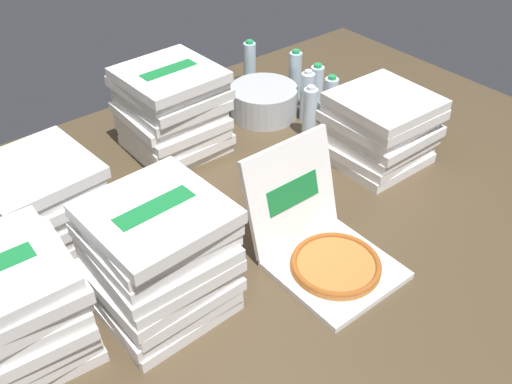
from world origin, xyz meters
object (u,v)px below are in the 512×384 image
at_px(water_bottle_6, 307,96).
at_px(pizza_stack_right_far, 379,128).
at_px(water_bottle_3, 214,98).
at_px(pizza_stack_left_near, 40,201).
at_px(water_bottle_5, 250,65).
at_px(open_pizza_box, 323,246).
at_px(water_bottle_2, 295,75).
at_px(pizza_stack_left_far, 159,258).
at_px(pizza_stack_right_mid, 172,111).
at_px(pizza_stack_center_far, 8,312).
at_px(water_bottle_0, 310,113).
at_px(water_bottle_1, 316,90).
at_px(ice_bucket, 264,101).
at_px(water_bottle_4, 330,102).

bearing_deg(water_bottle_6, pizza_stack_right_far, -89.12).
bearing_deg(water_bottle_3, water_bottle_6, -36.44).
distance_m(pizza_stack_left_near, water_bottle_5, 1.33).
relative_size(pizza_stack_right_far, water_bottle_3, 1.60).
xyz_separation_m(open_pizza_box, water_bottle_2, (0.71, 0.92, 0.04)).
height_order(pizza_stack_left_far, water_bottle_3, pizza_stack_left_far).
relative_size(open_pizza_box, pizza_stack_right_mid, 1.17).
bearing_deg(pizza_stack_center_far, pizza_stack_left_far, -13.11).
relative_size(open_pizza_box, pizza_stack_center_far, 1.13).
xyz_separation_m(pizza_stack_right_far, water_bottle_3, (-0.34, 0.67, -0.03)).
bearing_deg(pizza_stack_right_far, water_bottle_0, 108.20).
bearing_deg(pizza_stack_left_far, pizza_stack_left_near, 105.61).
distance_m(pizza_stack_right_mid, water_bottle_6, 0.63).
height_order(water_bottle_1, water_bottle_3, same).
xyz_separation_m(water_bottle_1, water_bottle_2, (0.03, 0.18, 0.00)).
relative_size(water_bottle_3, water_bottle_6, 1.00).
xyz_separation_m(pizza_stack_right_far, ice_bucket, (-0.13, 0.57, -0.07)).
relative_size(pizza_stack_center_far, water_bottle_6, 1.67).
relative_size(pizza_stack_left_near, water_bottle_5, 1.65).
height_order(pizza_stack_left_near, water_bottle_5, pizza_stack_left_near).
height_order(ice_bucket, water_bottle_5, water_bottle_5).
bearing_deg(pizza_stack_center_far, water_bottle_6, 16.54).
distance_m(open_pizza_box, ice_bucket, 1.00).
distance_m(pizza_stack_left_far, water_bottle_4, 1.23).
relative_size(pizza_stack_right_far, pizza_stack_center_far, 0.96).
height_order(water_bottle_5, water_bottle_6, same).
distance_m(open_pizza_box, water_bottle_4, 0.90).
bearing_deg(water_bottle_4, water_bottle_3, 137.39).
relative_size(water_bottle_0, water_bottle_5, 1.00).
xyz_separation_m(pizza_stack_right_mid, water_bottle_5, (0.61, 0.26, -0.07)).
bearing_deg(water_bottle_6, water_bottle_0, -128.69).
bearing_deg(pizza_stack_left_near, water_bottle_5, 19.26).
bearing_deg(pizza_stack_left_near, pizza_stack_center_far, -121.20).
distance_m(water_bottle_3, water_bottle_5, 0.38).
distance_m(open_pizza_box, water_bottle_1, 1.01).
relative_size(water_bottle_0, water_bottle_6, 1.00).
height_order(water_bottle_4, water_bottle_5, same).
relative_size(ice_bucket, water_bottle_4, 1.29).
height_order(ice_bucket, water_bottle_0, water_bottle_0).
bearing_deg(ice_bucket, pizza_stack_left_near, -171.47).
relative_size(pizza_stack_left_far, water_bottle_6, 1.62).
bearing_deg(water_bottle_3, water_bottle_0, -56.29).
bearing_deg(water_bottle_1, water_bottle_6, -164.63).
bearing_deg(pizza_stack_center_far, water_bottle_5, 29.89).
xyz_separation_m(ice_bucket, water_bottle_1, (0.21, -0.13, 0.05)).
bearing_deg(water_bottle_3, water_bottle_5, 27.05).
height_order(pizza_stack_right_mid, water_bottle_2, pizza_stack_right_mid).
height_order(pizza_stack_right_mid, water_bottle_1, pizza_stack_right_mid).
bearing_deg(pizza_stack_left_near, open_pizza_box, -47.56).
xyz_separation_m(pizza_stack_left_far, water_bottle_4, (1.15, 0.44, -0.07)).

